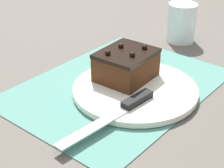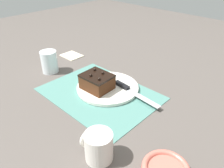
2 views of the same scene
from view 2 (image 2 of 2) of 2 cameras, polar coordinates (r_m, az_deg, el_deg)
The scene contains 8 objects.
ground_plane at distance 0.90m, azimuth -3.24°, elevation -2.56°, with size 3.00×3.00×0.00m, color #544C47.
placemat_woven at distance 0.90m, azimuth -3.24°, elevation -2.45°, with size 0.46×0.34×0.00m, color slate.
cake_plate at distance 0.92m, azimuth -1.00°, elevation -0.95°, with size 0.26×0.26×0.01m.
chocolate_cake at distance 0.89m, azimuth -3.93°, elevation 0.67°, with size 0.12×0.11×0.07m.
serving_knife at distance 0.89m, azimuth 4.37°, elevation -1.40°, with size 0.23×0.04×0.01m.
drinking_glass at distance 1.09m, azimuth -16.04°, elevation 5.60°, with size 0.08×0.08×0.10m.
coffee_mug at distance 0.62m, azimuth -3.64°, elevation -15.87°, with size 0.09×0.08×0.09m.
folded_napkin at distance 1.26m, azimuth -10.53°, elevation 7.38°, with size 0.11×0.09×0.01m, color beige.
Camera 2 is at (-0.55, 0.51, 0.50)m, focal length 35.00 mm.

